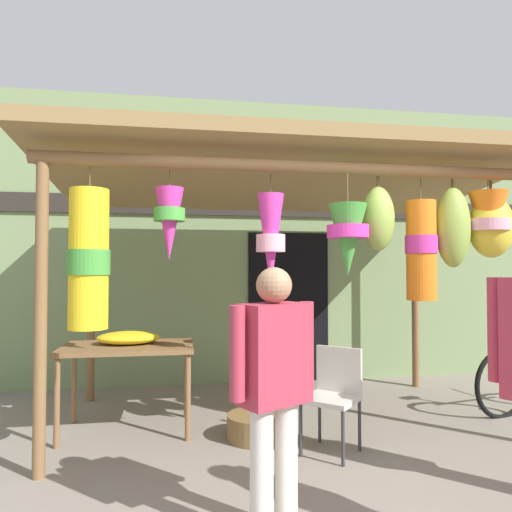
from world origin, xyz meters
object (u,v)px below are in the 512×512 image
wicker_basket_by_table (257,427)px  display_table (128,354)px  flower_heap_on_table (130,338)px  vendor_in_orange (274,379)px  folding_chair (334,389)px

wicker_basket_by_table → display_table: bearing=161.0°
flower_heap_on_table → vendor_in_orange: vendor_in_orange is taller
display_table → wicker_basket_by_table: 1.36m
display_table → folding_chair: (1.74, -0.77, -0.21)m
wicker_basket_by_table → vendor_in_orange: bearing=-96.1°
vendor_in_orange → flower_heap_on_table: bearing=116.3°
wicker_basket_by_table → folding_chair: bearing=-32.5°
folding_chair → vendor_in_orange: 1.44m
display_table → flower_heap_on_table: flower_heap_on_table is taller
folding_chair → wicker_basket_by_table: 0.80m
display_table → flower_heap_on_table: bearing=81.7°
flower_heap_on_table → vendor_in_orange: bearing=-63.7°
flower_heap_on_table → vendor_in_orange: 2.22m
display_table → wicker_basket_by_table: size_ratio=2.22×
display_table → flower_heap_on_table: (0.01, 0.05, 0.15)m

